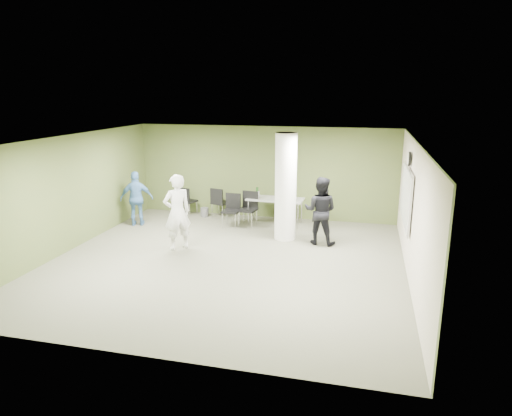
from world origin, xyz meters
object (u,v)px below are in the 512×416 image
(folding_table, at_px, (275,200))
(man_black, at_px, (320,211))
(man_blue, at_px, (137,199))
(chair_back_left, at_px, (187,199))
(woman_white, at_px, (177,212))

(folding_table, xyz_separation_m, man_black, (1.48, -1.47, 0.15))
(folding_table, distance_m, man_blue, 4.00)
(man_black, bearing_deg, folding_table, -37.33)
(folding_table, height_order, man_blue, man_blue)
(chair_back_left, xyz_separation_m, woman_white, (1.00, -3.02, 0.42))
(man_black, bearing_deg, man_blue, 3.17)
(chair_back_left, height_order, man_blue, man_blue)
(chair_back_left, height_order, woman_white, woman_white)
(folding_table, relative_size, chair_back_left, 1.84)
(chair_back_left, bearing_deg, man_blue, 71.21)
(man_black, xyz_separation_m, man_blue, (-5.33, 0.41, -0.08))
(chair_back_left, bearing_deg, woman_white, 125.34)
(chair_back_left, xyz_separation_m, man_blue, (-0.98, -1.36, 0.27))
(folding_table, relative_size, man_blue, 1.04)
(man_black, bearing_deg, chair_back_left, -14.53)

